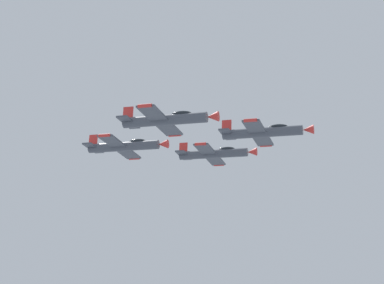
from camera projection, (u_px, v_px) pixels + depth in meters
name	position (u px, v px, depth m)	size (l,w,h in m)	color
airplane_lead	(264.00, 132.00, 68.81)	(9.55, 10.35, 2.53)	#474C56
airplane_left_inner	(215.00, 154.00, 79.55)	(9.53, 10.35, 2.62)	#474C56
airplane_right_inner	(166.00, 120.00, 63.04)	(9.55, 10.35, 2.54)	#474C56
airplane_left_outer	(125.00, 146.00, 74.45)	(9.53, 10.35, 2.62)	#474C56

